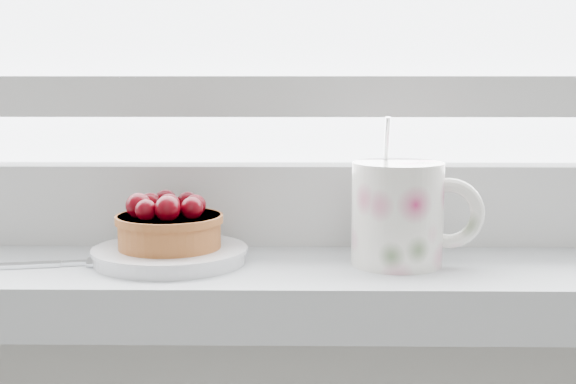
{
  "coord_description": "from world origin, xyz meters",
  "views": [
    {
      "loc": [
        0.02,
        1.26,
        1.09
      ],
      "look_at": [
        0.01,
        1.88,
        1.0
      ],
      "focal_mm": 50.0,
      "sensor_mm": 36.0,
      "label": 1
    }
  ],
  "objects_px": {
    "raspberry_tart": "(169,224)",
    "fork": "(39,264)",
    "saucer": "(170,255)",
    "floral_mug": "(401,212)"
  },
  "relations": [
    {
      "from": "raspberry_tart",
      "to": "fork",
      "type": "relative_size",
      "value": 0.44
    },
    {
      "from": "saucer",
      "to": "fork",
      "type": "xyz_separation_m",
      "value": [
        -0.1,
        -0.02,
        -0.0
      ]
    },
    {
      "from": "saucer",
      "to": "floral_mug",
      "type": "distance_m",
      "value": 0.19
    },
    {
      "from": "raspberry_tart",
      "to": "fork",
      "type": "bearing_deg",
      "value": -170.71
    },
    {
      "from": "floral_mug",
      "to": "fork",
      "type": "bearing_deg",
      "value": -177.56
    },
    {
      "from": "saucer",
      "to": "fork",
      "type": "height_order",
      "value": "saucer"
    },
    {
      "from": "saucer",
      "to": "floral_mug",
      "type": "height_order",
      "value": "floral_mug"
    },
    {
      "from": "raspberry_tart",
      "to": "fork",
      "type": "distance_m",
      "value": 0.11
    },
    {
      "from": "saucer",
      "to": "raspberry_tart",
      "type": "height_order",
      "value": "raspberry_tart"
    },
    {
      "from": "saucer",
      "to": "raspberry_tart",
      "type": "bearing_deg",
      "value": -152.27
    }
  ]
}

